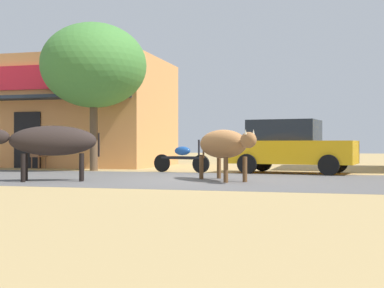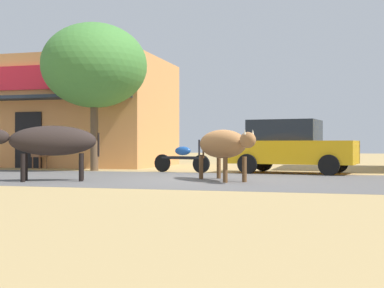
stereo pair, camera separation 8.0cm
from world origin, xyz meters
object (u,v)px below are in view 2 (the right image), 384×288
object	(u,v)px
parked_hatchback_car	(291,146)
roadside_tree	(94,66)
cow_near_brown	(50,141)
cow_far_dark	(223,144)
parked_motorcycle	(182,158)
cafe_chair_near_tree	(38,155)

from	to	relation	value
parked_hatchback_car	roadside_tree	bearing A→B (deg)	-178.37
cow_near_brown	cow_far_dark	world-z (taller)	cow_near_brown
roadside_tree	parked_hatchback_car	xyz separation A→B (m)	(6.53, 0.19, -2.70)
roadside_tree	parked_motorcycle	bearing A→B (deg)	-5.39
cow_near_brown	cow_far_dark	bearing A→B (deg)	17.19
parked_motorcycle	cafe_chair_near_tree	distance (m)	5.86
parked_hatchback_car	cow_near_brown	xyz separation A→B (m)	(-5.35, -5.10, 0.13)
cafe_chair_near_tree	roadside_tree	bearing A→B (deg)	-16.06
parked_motorcycle	cow_far_dark	size ratio (longest dim) A/B	0.80
parked_hatchback_car	cow_far_dark	bearing A→B (deg)	-109.05
roadside_tree	parked_motorcycle	xyz separation A→B (m)	(3.18, -0.30, -3.08)
parked_hatchback_car	parked_motorcycle	xyz separation A→B (m)	(-3.35, -0.49, -0.38)
parked_motorcycle	cow_far_dark	bearing A→B (deg)	-59.08
roadside_tree	cafe_chair_near_tree	bearing A→B (deg)	163.94
parked_motorcycle	cow_far_dark	xyz separation A→B (m)	(2.02, -3.37, 0.43)
roadside_tree	cow_near_brown	xyz separation A→B (m)	(1.19, -4.92, -2.57)
cow_near_brown	parked_hatchback_car	bearing A→B (deg)	43.66
parked_hatchback_car	cow_far_dark	xyz separation A→B (m)	(-1.33, -3.86, 0.05)
parked_motorcycle	cow_near_brown	bearing A→B (deg)	-113.34
roadside_tree	cow_far_dark	size ratio (longest dim) A/B	2.03
parked_motorcycle	cow_far_dark	world-z (taller)	cow_far_dark
parked_hatchback_car	cafe_chair_near_tree	xyz separation A→B (m)	(-9.12, 0.56, -0.33)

